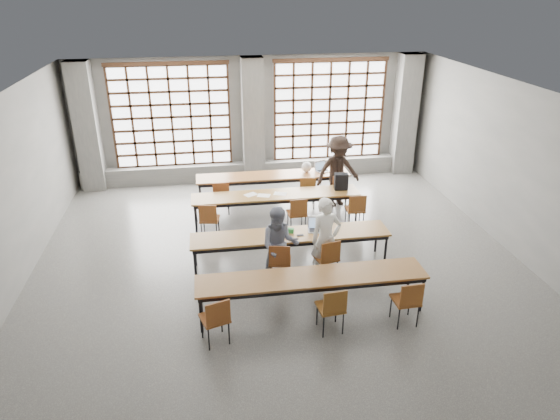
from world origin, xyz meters
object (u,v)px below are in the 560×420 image
object	(u,v)px
desk_row_a	(273,177)
laptop_back	(322,168)
desk_row_b	(276,196)
chair_back_right	(339,187)
desk_row_d	(312,279)
green_box	(287,230)
mouse	(337,230)
student_back	(338,171)
chair_back_left	(221,194)
student_female	(280,245)
plastic_bag	(307,167)
chair_mid_centre	(297,211)
chair_mid_right	(356,207)
chair_near_mid	(332,306)
phone	(300,235)
chair_back_mid	(307,189)
chair_mid_left	(209,217)
laptop_front	(317,227)
red_pouch	(214,316)
backpack	(341,182)
student_male	(326,239)
chair_near_left	(216,316)
chair_front_left	(280,259)
chair_front_right	(328,255)
desk_row_c	(291,237)

from	to	relation	value
desk_row_a	laptop_back	xyz separation A→B (m)	(1.32, 0.10, 0.13)
desk_row_b	chair_back_right	bearing A→B (deg)	21.09
desk_row_d	green_box	world-z (taller)	green_box
desk_row_d	mouse	world-z (taller)	mouse
student_back	chair_back_left	bearing A→B (deg)	170.75
chair_back_left	chair_back_right	xyz separation A→B (m)	(3.00, 0.00, 0.00)
desk_row_d	desk_row_b	bearing A→B (deg)	91.17
student_female	plastic_bag	distance (m)	4.14
chair_mid_centre	chair_mid_right	world-z (taller)	same
chair_near_mid	phone	distance (m)	2.14
student_female	plastic_bag	bearing A→B (deg)	78.50
chair_back_mid	laptop_back	world-z (taller)	laptop_back
desk_row_a	chair_mid_left	bearing A→B (deg)	-132.05
phone	laptop_front	bearing A→B (deg)	28.79
laptop_front	desk_row_a	bearing A→B (deg)	97.44
chair_back_mid	chair_near_mid	size ratio (longest dim) A/B	1.00
chair_mid_left	chair_near_mid	world-z (taller)	same
red_pouch	student_back	bearing A→B (deg)	56.36
backpack	mouse	bearing A→B (deg)	-101.29
chair_mid_centre	chair_mid_right	bearing A→B (deg)	-0.00
desk_row_b	chair_mid_right	bearing A→B (deg)	-19.30
chair_mid_right	student_male	bearing A→B (deg)	-121.86
student_back	desk_row_b	bearing A→B (deg)	-166.94
chair_back_right	student_back	world-z (taller)	student_back
chair_mid_centre	chair_near_left	size ratio (longest dim) A/B	1.00
green_box	student_male	bearing A→B (deg)	-41.74
chair_back_left	laptop_back	distance (m)	2.83
chair_front_left	student_male	xyz separation A→B (m)	(0.92, 0.13, 0.29)
chair_back_left	student_female	xyz separation A→B (m)	(0.97, -3.24, 0.24)
plastic_bag	chair_front_left	bearing A→B (deg)	-108.43
student_female	desk_row_b	bearing A→B (deg)	90.31
chair_near_mid	chair_front_right	bearing A→B (deg)	78.74
chair_front_left	plastic_bag	size ratio (longest dim) A/B	3.08
chair_mid_left	chair_mid_right	world-z (taller)	same
chair_near_left	backpack	xyz separation A→B (m)	(3.20, 4.36, 0.39)
chair_front_right	chair_near_mid	distance (m)	1.63
chair_back_right	student_male	xyz separation A→B (m)	(-1.14, -3.24, 0.29)
mouse	chair_back_left	bearing A→B (deg)	128.71
chair_mid_left	plastic_bag	distance (m)	3.31
chair_mid_right	red_pouch	distance (m)	4.97
chair_mid_right	chair_front_left	bearing A→B (deg)	-135.68
desk_row_a	laptop_front	world-z (taller)	laptop_front
red_pouch	desk_row_b	bearing A→B (deg)	69.00
student_back	student_male	bearing A→B (deg)	-120.30
desk_row_c	desk_row_a	bearing A→B (deg)	87.72
mouse	chair_near_mid	bearing A→B (deg)	-106.41
desk_row_d	chair_near_left	distance (m)	1.79
chair_front_right	backpack	size ratio (longest dim) A/B	2.20
chair_mid_centre	chair_front_left	world-z (taller)	same
student_female	green_box	bearing A→B (deg)	73.97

